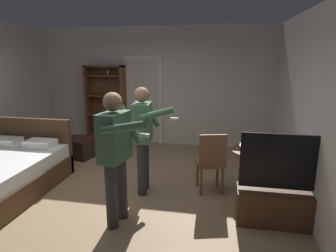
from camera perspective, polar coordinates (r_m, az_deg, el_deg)
The scene contains 15 objects.
ground_plane at distance 4.86m, azimuth -10.43°, elevation -12.93°, with size 6.26×6.26×0.00m, color #997A56.
wall_back at distance 7.17m, azimuth -2.48°, elevation 7.67°, with size 5.84×0.12×2.81m, color beige.
wall_right at distance 4.27m, azimuth 27.16°, elevation 1.97°, with size 0.12×5.93×2.81m, color beige.
doorway_frame at distance 7.18m, azimuth -4.77°, elevation 6.18°, with size 0.93×0.08×2.13m.
bed at distance 5.51m, azimuth -29.88°, elevation -7.90°, with size 1.58×2.00×1.02m.
bookshelf at distance 7.37m, azimuth -11.88°, elevation 4.61°, with size 0.97×0.32×1.91m.
tv_flatscreen at distance 4.18m, azimuth 22.05°, elevation -13.17°, with size 1.25×0.40×1.22m.
side_table at distance 4.90m, azimuth 16.08°, elevation -6.95°, with size 0.70×0.70×0.70m.
laptop at distance 4.77m, azimuth 15.89°, elevation -4.01°, with size 0.38×0.38×0.15m.
bottle_on_table at distance 4.73m, azimuth 18.13°, elevation -3.42°, with size 0.06×0.06×0.29m.
wooden_chair at distance 4.69m, azimuth 8.40°, elevation -6.61°, with size 0.51×0.51×0.99m.
person_blue_shirt at distance 3.73m, azimuth -10.16°, elevation -4.54°, with size 0.71×0.69×1.73m.
person_striped_shirt at distance 4.56m, azimuth -4.82°, elevation -1.40°, with size 0.74×0.58×1.69m.
suitcase_dark at distance 6.74m, azimuth -16.23°, elevation -3.72°, with size 0.59×0.38×0.41m, color #4C1919.
suitcase_small at distance 6.54m, azimuth -16.96°, elevation -4.29°, with size 0.53×0.37×0.41m, color black.
Camera 1 is at (1.65, -4.03, 2.17)m, focal length 31.34 mm.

